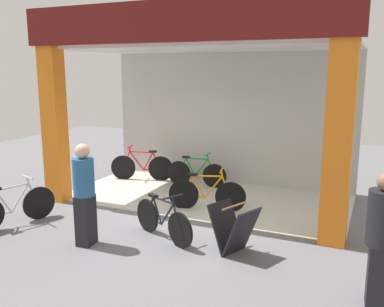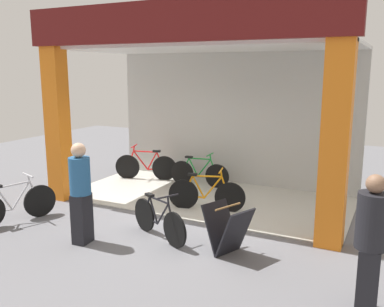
{
  "view_description": "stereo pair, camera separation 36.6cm",
  "coord_description": "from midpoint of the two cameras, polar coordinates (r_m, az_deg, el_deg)",
  "views": [
    {
      "loc": [
        3.45,
        -6.96,
        2.85
      ],
      "look_at": [
        0.0,
        0.75,
        1.15
      ],
      "focal_mm": 39.42,
      "sensor_mm": 36.0,
      "label": 1
    },
    {
      "loc": [
        3.78,
        -6.8,
        2.85
      ],
      "look_at": [
        0.0,
        0.75,
        1.15
      ],
      "focal_mm": 39.42,
      "sensor_mm": 36.0,
      "label": 2
    }
  ],
  "objects": [
    {
      "name": "sandwich_board_sign",
      "position": [
        6.7,
        6.42,
        -10.22
      ],
      "size": [
        0.83,
        0.75,
        0.79
      ],
      "color": "black",
      "rests_on": "ground"
    },
    {
      "name": "bicycle_parked_0",
      "position": [
        7.24,
        -3.08,
        -8.98
      ],
      "size": [
        1.38,
        0.68,
        0.83
      ],
      "color": "black",
      "rests_on": "ground"
    },
    {
      "name": "ground_plane",
      "position": [
        8.28,
        -1.07,
        -8.76
      ],
      "size": [
        20.4,
        20.4,
        0.0
      ],
      "primitive_type": "plane",
      "color": "slate",
      "rests_on": "ground"
    },
    {
      "name": "bicycle_parked_1",
      "position": [
        8.54,
        -21.78,
        -6.46
      ],
      "size": [
        0.6,
        1.54,
        0.89
      ],
      "color": "black",
      "rests_on": "ground"
    },
    {
      "name": "bicycle_inside_2",
      "position": [
        8.61,
        3.16,
        -5.52
      ],
      "size": [
        1.55,
        0.49,
        0.87
      ],
      "color": "black",
      "rests_on": "ground"
    },
    {
      "name": "bicycle_inside_1",
      "position": [
        11.02,
        -5.3,
        -1.73
      ],
      "size": [
        1.58,
        0.57,
        0.9
      ],
      "color": "black",
      "rests_on": "ground"
    },
    {
      "name": "shop_facade",
      "position": [
        9.26,
        3.55,
        7.17
      ],
      "size": [
        6.4,
        3.32,
        4.03
      ],
      "color": "beige",
      "rests_on": "ground"
    },
    {
      "name": "bicycle_inside_0",
      "position": [
        10.36,
        1.98,
        -2.68
      ],
      "size": [
        1.53,
        0.42,
        0.84
      ],
      "color": "black",
      "rests_on": "ground"
    },
    {
      "name": "pedestrian_0",
      "position": [
        7.1,
        -13.41,
        -5.07
      ],
      "size": [
        0.38,
        0.38,
        1.69
      ],
      "color": "black",
      "rests_on": "ground"
    },
    {
      "name": "pedestrian_1",
      "position": [
        5.48,
        24.82,
        -10.83
      ],
      "size": [
        0.39,
        0.39,
        1.69
      ],
      "color": "black",
      "rests_on": "ground"
    }
  ]
}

